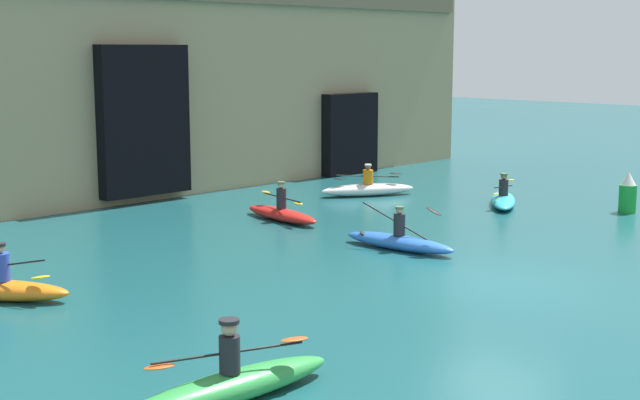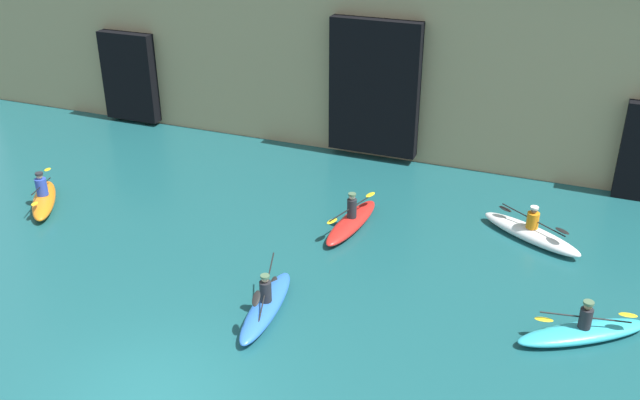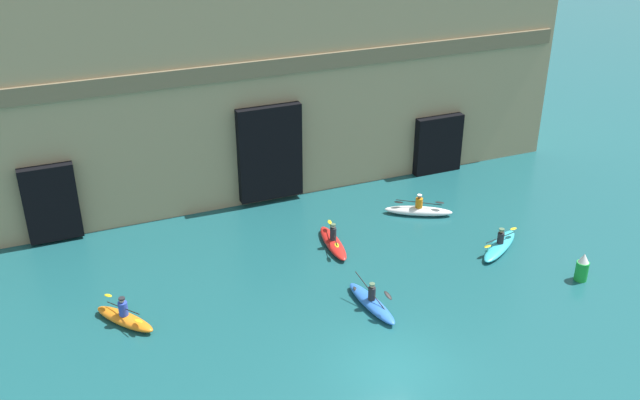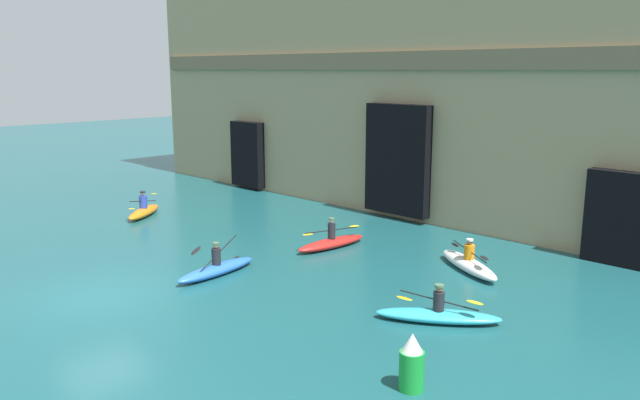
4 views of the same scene
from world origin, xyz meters
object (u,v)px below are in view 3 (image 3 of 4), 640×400
at_px(kayak_red, 333,242).
at_px(kayak_cyan, 500,245).
at_px(kayak_orange, 125,318).
at_px(kayak_blue, 371,302).
at_px(marker_buoy, 582,268).
at_px(kayak_white, 419,210).

bearing_deg(kayak_red, kayak_cyan, -108.99).
distance_m(kayak_cyan, kayak_orange, 16.32).
xyz_separation_m(kayak_blue, marker_buoy, (8.86, -1.60, 0.36)).
xyz_separation_m(kayak_white, marker_buoy, (3.29, -7.67, 0.34)).
xyz_separation_m(kayak_red, kayak_blue, (-0.51, -4.87, 0.00)).
bearing_deg(kayak_cyan, marker_buoy, 80.75).
bearing_deg(kayak_white, kayak_blue, -103.46).
relative_size(kayak_blue, kayak_white, 1.00).
bearing_deg(kayak_cyan, kayak_orange, -37.54).
height_order(kayak_white, kayak_orange, kayak_orange).
bearing_deg(kayak_orange, kayak_red, 67.59).
relative_size(kayak_orange, marker_buoy, 2.15).
relative_size(kayak_red, kayak_white, 0.99).
height_order(kayak_white, kayak_cyan, kayak_white).
relative_size(kayak_cyan, kayak_orange, 1.17).
height_order(kayak_blue, kayak_cyan, kayak_blue).
distance_m(kayak_cyan, marker_buoy, 3.77).
height_order(kayak_cyan, kayak_orange, kayak_orange).
xyz_separation_m(kayak_blue, kayak_white, (5.58, 6.07, 0.02)).
xyz_separation_m(kayak_red, marker_buoy, (8.36, -6.47, 0.36)).
relative_size(kayak_red, kayak_cyan, 1.02).
height_order(kayak_red, kayak_white, kayak_red).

